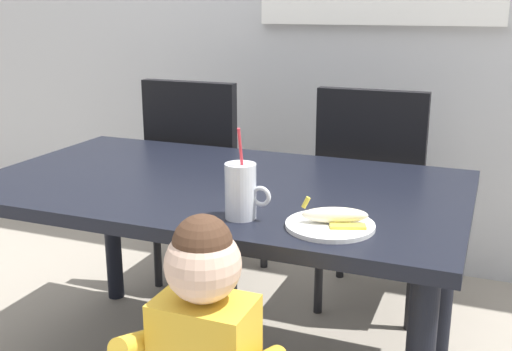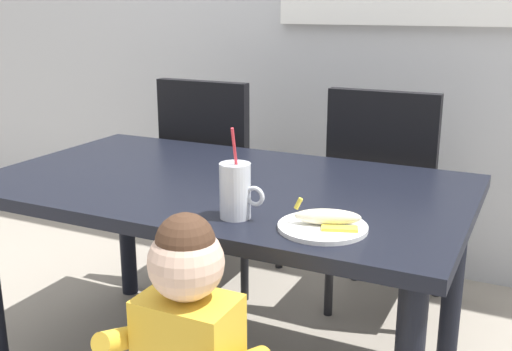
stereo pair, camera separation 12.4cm
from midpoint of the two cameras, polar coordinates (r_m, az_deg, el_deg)
dining_table at (r=2.01m, az=-5.11°, el=-2.97°), size 1.56×0.90×0.71m
dining_chair_left at (r=2.75m, az=-6.26°, el=0.30°), size 0.44×0.45×0.96m
dining_chair_right at (r=2.52m, az=9.51°, el=-1.24°), size 0.44×0.45×0.96m
toddler_standing at (r=1.43m, az=-7.36°, el=-15.57°), size 0.33×0.24×0.84m
milk_cup at (r=1.62m, az=-3.59°, el=-1.76°), size 0.13×0.08×0.25m
snack_plate at (r=1.58m, az=4.68°, el=-4.69°), size 0.23×0.23×0.01m
peeled_banana at (r=1.57m, az=5.22°, el=-3.79°), size 0.18×0.13×0.07m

